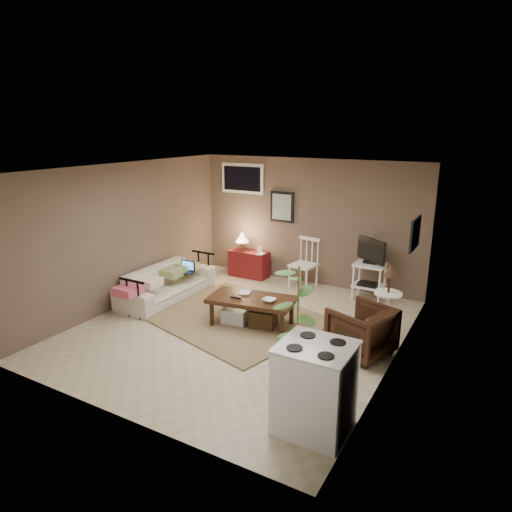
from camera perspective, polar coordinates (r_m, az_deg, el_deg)
The scene contains 20 objects.
floor at distance 7.03m, azimuth -1.92°, elevation -9.02°, with size 5.00×5.00×0.00m, color #C1B293.
art_back at distance 8.94m, azimuth 3.28°, elevation 6.15°, with size 0.50×0.03×0.60m, color black.
art_right at distance 6.73m, azimuth 19.29°, elevation 2.64°, with size 0.03×0.60×0.45m, color black.
window at distance 9.30m, azimuth -1.71°, elevation 9.66°, with size 0.96×0.03×0.60m, color white.
rug at distance 7.39m, azimuth -2.86°, elevation -7.62°, with size 2.64×2.11×0.03m, color olive.
coffee_table at distance 7.01m, azimuth -0.60°, elevation -6.66°, with size 1.38×0.85×0.49m.
sofa at distance 8.22m, azimuth -11.11°, elevation -2.72°, with size 1.94×0.57×0.76m, color beige.
sofa_pillows at distance 8.00m, azimuth -11.92°, elevation -2.62°, with size 0.37×1.84×0.13m, color beige, non-canonical shape.
sofa_end_rails at distance 8.17m, azimuth -10.49°, elevation -3.20°, with size 0.52×1.94×0.65m, color black, non-canonical shape.
laptop at distance 8.31m, azimuth -8.69°, elevation -1.57°, with size 0.30×0.22×0.20m.
red_console at distance 9.27m, azimuth -0.97°, elevation -0.64°, with size 0.80×0.36×0.93m.
spindle_chair at distance 8.60m, azimuth 6.01°, elevation -1.15°, with size 0.49×0.49×0.96m.
tv_stand at distance 8.16m, azimuth 14.03°, elevation -1.47°, with size 0.58×0.43×1.12m.
side_table at distance 6.89m, azimuth 16.22°, elevation -4.26°, with size 0.40×0.40×1.07m.
armchair at distance 6.31m, azimuth 13.05°, elevation -8.78°, with size 0.72×0.67×0.74m, color black.
potted_plant at distance 5.26m, azimuth 5.22°, elevation -8.43°, with size 0.38×0.38×1.50m.
stove at distance 4.75m, azimuth 7.36°, elevation -15.98°, with size 0.72×0.67×0.94m.
bowl at distance 6.74m, azimuth 1.64°, elevation -4.98°, with size 0.19×0.05×0.19m, color #331C0E.
book_table at distance 7.11m, azimuth -2.03°, elevation -3.74°, with size 0.16×0.02×0.22m, color #331C0E.
book_console at distance 8.97m, azimuth 0.12°, elevation 0.90°, with size 0.15×0.02×0.21m, color #331C0E.
Camera 1 is at (3.34, -5.43, 2.96)m, focal length 32.00 mm.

